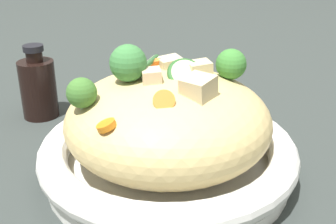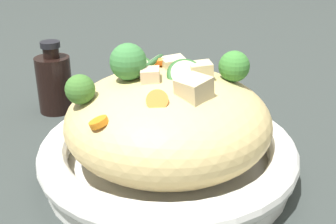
{
  "view_description": "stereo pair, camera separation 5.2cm",
  "coord_description": "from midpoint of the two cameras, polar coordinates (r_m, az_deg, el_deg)",
  "views": [
    {
      "loc": [
        -0.48,
        -0.03,
        0.3
      ],
      "look_at": [
        0.0,
        0.0,
        0.09
      ],
      "focal_mm": 45.74,
      "sensor_mm": 36.0,
      "label": 1
    },
    {
      "loc": [
        -0.47,
        -0.08,
        0.3
      ],
      "look_at": [
        0.0,
        0.0,
        0.09
      ],
      "focal_mm": 45.74,
      "sensor_mm": 36.0,
      "label": 2
    }
  ],
  "objects": [
    {
      "name": "soy_sauce_bottle",
      "position": [
        0.74,
        -18.86,
        3.13
      ],
      "size": [
        0.06,
        0.06,
        0.12
      ],
      "color": "black",
      "rests_on": "ground_plane"
    },
    {
      "name": "ground_plane",
      "position": [
        0.56,
        -2.68,
        -8.24
      ],
      "size": [
        3.0,
        3.0,
        0.0
      ],
      "primitive_type": "plane",
      "color": "#2E3432"
    },
    {
      "name": "noodle_heap",
      "position": [
        0.53,
        -2.84,
        -1.23
      ],
      "size": [
        0.25,
        0.25,
        0.12
      ],
      "color": "tan",
      "rests_on": "serving_bowl"
    },
    {
      "name": "serving_bowl",
      "position": [
        0.55,
        -2.73,
        -5.78
      ],
      "size": [
        0.32,
        0.32,
        0.05
      ],
      "color": "white",
      "rests_on": "ground_plane"
    },
    {
      "name": "chicken_chunks",
      "position": [
        0.49,
        -0.67,
        4.57
      ],
      "size": [
        0.12,
        0.09,
        0.03
      ],
      "color": "#CEBC8E",
      "rests_on": "serving_bowl"
    },
    {
      "name": "zucchini_slices",
      "position": [
        0.54,
        -4.21,
        5.54
      ],
      "size": [
        0.13,
        0.13,
        0.05
      ],
      "color": "beige",
      "rests_on": "serving_bowl"
    },
    {
      "name": "carrot_coins",
      "position": [
        0.5,
        -6.48,
        3.33
      ],
      "size": [
        0.15,
        0.09,
        0.04
      ],
      "color": "orange",
      "rests_on": "serving_bowl"
    },
    {
      "name": "broccoli_florets",
      "position": [
        0.5,
        -5.02,
        5.44
      ],
      "size": [
        0.12,
        0.21,
        0.07
      ],
      "color": "#A2B973",
      "rests_on": "serving_bowl"
    }
  ]
}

